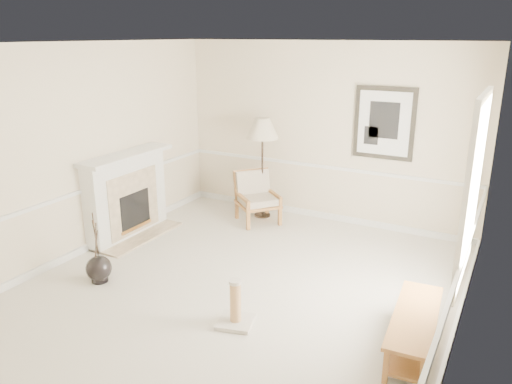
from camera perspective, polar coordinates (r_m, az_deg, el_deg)
ground at (r=6.32m, az=-1.70°, el=-10.63°), size 5.50×5.50×0.00m
room at (r=5.68m, az=-0.27°, el=6.19°), size 5.04×5.54×2.92m
fireplace at (r=7.83m, az=-14.51°, el=-0.42°), size 0.64×1.64×1.31m
floor_vase at (r=6.64m, az=-17.52°, el=-8.39°), size 0.32×0.32×0.94m
armchair at (r=8.26m, az=-0.01°, el=-0.29°), size 0.91×0.91×0.83m
floor_lamp at (r=8.20m, az=0.75°, el=6.97°), size 0.64×0.64×1.69m
bench at (r=5.29m, az=17.63°, el=-14.40°), size 0.51×1.39×0.39m
scratching_post at (r=5.49m, az=-2.35°, el=-13.37°), size 0.45×0.45×0.53m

